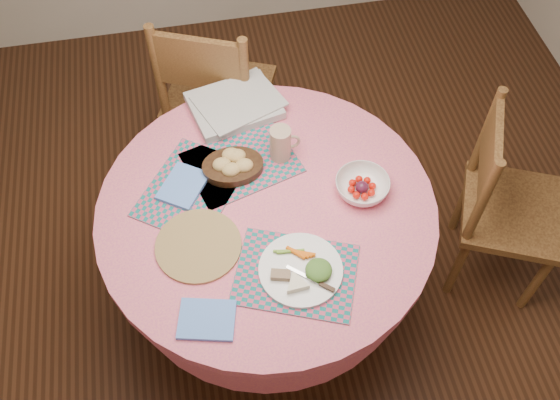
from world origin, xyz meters
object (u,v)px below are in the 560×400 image
(dining_table, at_px, (267,235))
(fruit_bowl, at_px, (362,187))
(chair_back, at_px, (215,95))
(chair_right, at_px, (503,203))
(wicker_trivet, at_px, (198,246))
(bread_bowl, at_px, (233,164))
(dinner_plate, at_px, (303,270))
(latte_mug, at_px, (281,143))

(dining_table, bearing_deg, fruit_bowl, 0.32)
(chair_back, bearing_deg, dining_table, 119.77)
(chair_right, relative_size, wicker_trivet, 3.14)
(dining_table, height_order, wicker_trivet, wicker_trivet)
(bread_bowl, bearing_deg, dinner_plate, -70.83)
(chair_back, height_order, latte_mug, chair_back)
(chair_back, bearing_deg, wicker_trivet, 103.18)
(latte_mug, height_order, fruit_bowl, latte_mug)
(dining_table, relative_size, dinner_plate, 4.36)
(chair_back, xyz_separation_m, bread_bowl, (0.01, -0.63, 0.26))
(chair_right, bearing_deg, wicker_trivet, 119.84)
(dinner_plate, bearing_deg, chair_right, 17.90)
(dining_table, distance_m, chair_right, 1.00)
(wicker_trivet, xyz_separation_m, fruit_bowl, (0.62, 0.12, 0.02))
(chair_back, xyz_separation_m, latte_mug, (0.20, -0.60, 0.31))
(wicker_trivet, height_order, latte_mug, latte_mug)
(bread_bowl, bearing_deg, chair_back, 90.55)
(dining_table, bearing_deg, latte_mug, 66.40)
(bread_bowl, bearing_deg, fruit_bowl, -22.64)
(chair_right, relative_size, dinner_plate, 3.31)
(dinner_plate, xyz_separation_m, fruit_bowl, (0.28, 0.29, 0.01))
(chair_right, height_order, bread_bowl, chair_right)
(wicker_trivet, bearing_deg, dinner_plate, -26.83)
(bread_bowl, relative_size, latte_mug, 1.61)
(bread_bowl, xyz_separation_m, fruit_bowl, (0.45, -0.19, -0.01))
(chair_back, distance_m, fruit_bowl, 0.97)
(fruit_bowl, bearing_deg, chair_back, 118.94)
(chair_back, xyz_separation_m, dinner_plate, (0.17, -1.11, 0.25))
(dining_table, relative_size, fruit_bowl, 5.00)
(chair_back, bearing_deg, fruit_bowl, 141.85)
(chair_back, relative_size, latte_mug, 7.00)
(dining_table, height_order, chair_back, chair_back)
(dining_table, bearing_deg, chair_right, 0.58)
(chair_right, bearing_deg, dinner_plate, 131.87)
(chair_right, bearing_deg, dining_table, 114.54)
(dining_table, height_order, latte_mug, latte_mug)
(bread_bowl, bearing_deg, dining_table, -63.78)
(chair_right, xyz_separation_m, chair_back, (-1.09, 0.81, 0.03))
(fruit_bowl, bearing_deg, latte_mug, 139.84)
(bread_bowl, distance_m, latte_mug, 0.20)
(dining_table, relative_size, chair_right, 1.32)
(wicker_trivet, bearing_deg, chair_back, 80.27)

